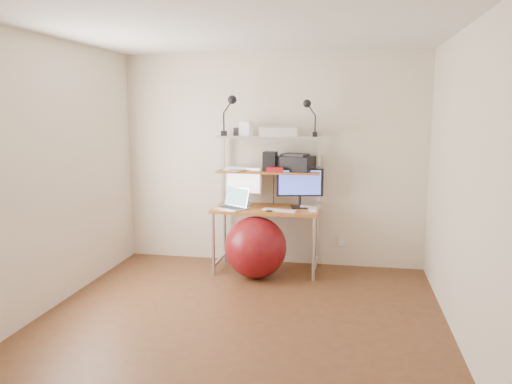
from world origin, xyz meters
TOP-DOWN VIEW (x-y plane):
  - room at (0.00, 0.00)m, footprint 3.60×3.60m
  - computer_desk at (0.00, 1.50)m, footprint 1.20×0.60m
  - wall_outlet at (0.85, 1.79)m, footprint 0.08×0.01m
  - monitor_silver at (-0.30, 1.58)m, footprint 0.44×0.16m
  - monitor_black at (0.37, 1.53)m, footprint 0.52×0.18m
  - laptop at (-0.36, 1.35)m, footprint 0.43×0.41m
  - keyboard at (0.17, 1.31)m, footprint 0.40×0.19m
  - mouse at (0.54, 1.33)m, footprint 0.09×0.07m
  - mac_mini at (0.51, 1.55)m, footprint 0.27×0.27m
  - phone at (0.06, 1.28)m, footprint 0.07×0.12m
  - printer at (0.30, 1.62)m, footprint 0.48×0.39m
  - nas_cube at (0.02, 1.58)m, footprint 0.16×0.16m
  - red_box at (0.09, 1.47)m, footprint 0.21×0.15m
  - scanner at (0.11, 1.54)m, footprint 0.47×0.35m
  - box_white at (-0.26, 1.58)m, footprint 0.16×0.14m
  - box_grey at (-0.37, 1.63)m, footprint 0.09×0.09m
  - clip_lamp_left at (-0.42, 1.48)m, footprint 0.18×0.10m
  - clip_lamp_right at (0.46, 1.48)m, footprint 0.16×0.09m
  - exercise_ball at (-0.08, 1.19)m, footprint 0.68×0.68m
  - paper_stack at (-0.38, 1.57)m, footprint 0.37×0.41m

SIDE VIEW (x-z plane):
  - wall_outlet at x=0.85m, z-range 0.24..0.36m
  - exercise_ball at x=-0.08m, z-range 0.00..0.68m
  - phone at x=0.06m, z-range 0.74..0.75m
  - keyboard at x=0.17m, z-range 0.74..0.75m
  - mouse at x=0.54m, z-range 0.74..0.76m
  - mac_mini at x=0.51m, z-range 0.74..0.78m
  - laptop at x=-0.36m, z-range 0.64..0.94m
  - computer_desk at x=0.00m, z-range 0.17..1.74m
  - monitor_silver at x=-0.30m, z-range 0.76..1.24m
  - monitor_black at x=0.37m, z-range 0.74..1.27m
  - paper_stack at x=-0.38m, z-range 1.15..1.17m
  - red_box at x=0.09m, z-range 1.15..1.20m
  - printer at x=0.30m, z-range 1.14..1.34m
  - room at x=0.00m, z-range -0.55..3.05m
  - nas_cube at x=0.02m, z-range 1.15..1.37m
  - box_grey at x=-0.37m, z-range 1.55..1.64m
  - scanner at x=0.11m, z-range 1.55..1.66m
  - box_white at x=-0.26m, z-range 1.55..1.71m
  - clip_lamp_right at x=0.46m, z-range 1.64..2.05m
  - clip_lamp_left at x=-0.42m, z-range 1.65..2.11m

